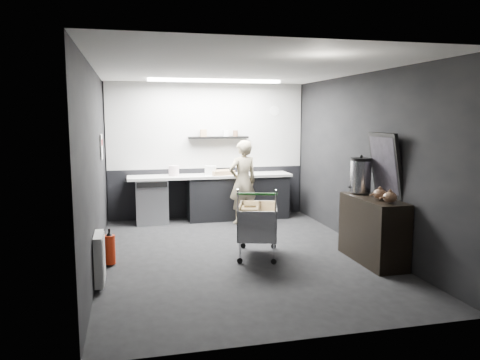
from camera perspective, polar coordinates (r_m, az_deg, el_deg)
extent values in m
plane|color=black|center=(7.06, -0.12, -9.03)|extent=(5.50, 5.50, 0.00)
plane|color=silver|center=(6.79, -0.13, 13.34)|extent=(5.50, 5.50, 0.00)
plane|color=black|center=(9.48, -3.98, 3.59)|extent=(5.50, 0.00, 5.50)
plane|color=black|center=(4.19, 8.61, -1.85)|extent=(5.50, 0.00, 5.50)
plane|color=black|center=(6.63, -17.21, 1.43)|extent=(0.00, 5.50, 5.50)
plane|color=black|center=(7.51, 14.90, 2.23)|extent=(0.00, 5.50, 5.50)
cube|color=#B0AFAB|center=(9.44, -3.99, 6.61)|extent=(3.95, 0.02, 1.70)
cube|color=black|center=(9.56, -3.91, -1.51)|extent=(3.95, 0.02, 1.00)
cube|color=black|center=(9.37, -2.65, 5.20)|extent=(1.20, 0.22, 0.04)
cylinder|color=silver|center=(9.76, 4.23, 8.41)|extent=(0.20, 0.03, 0.20)
cube|color=white|center=(7.90, -16.54, 3.89)|extent=(0.02, 0.30, 0.40)
cube|color=red|center=(7.90, -16.52, 4.40)|extent=(0.02, 0.22, 0.10)
cube|color=silver|center=(5.93, -16.78, -9.14)|extent=(0.10, 0.50, 0.60)
cube|color=white|center=(8.59, -3.05, 11.97)|extent=(2.40, 0.20, 0.04)
cube|color=black|center=(9.38, -0.27, -2.13)|extent=(2.00, 0.56, 0.85)
cube|color=beige|center=(9.20, -3.61, 0.49)|extent=(3.20, 0.60, 0.05)
cube|color=#9EA0A5|center=(9.15, -10.71, -2.53)|extent=(0.60, 0.58, 0.85)
cube|color=black|center=(8.80, -10.67, -0.59)|extent=(0.56, 0.02, 0.10)
imported|color=#BBB394|center=(8.89, 0.35, -0.26)|extent=(0.66, 0.51, 1.60)
cube|color=silver|center=(6.91, 2.17, -6.73)|extent=(0.78, 0.98, 0.02)
cube|color=silver|center=(6.80, 0.01, -5.10)|extent=(0.27, 0.82, 0.45)
cube|color=silver|center=(6.94, 4.30, -4.86)|extent=(0.27, 0.82, 0.45)
cube|color=silver|center=(6.47, 3.17, -5.77)|extent=(0.53, 0.18, 0.45)
cube|color=silver|center=(7.25, 1.28, -4.28)|extent=(0.53, 0.18, 0.45)
cylinder|color=silver|center=(6.53, 1.07, -8.87)|extent=(0.02, 0.02, 0.30)
cylinder|color=silver|center=(6.66, 5.04, -8.57)|extent=(0.02, 0.02, 0.30)
cylinder|color=silver|center=(7.25, -0.48, -7.17)|extent=(0.02, 0.02, 0.30)
cylinder|color=silver|center=(7.37, 3.12, -6.94)|extent=(0.02, 0.02, 0.30)
cylinder|color=#268D29|center=(6.32, 3.36, -1.70)|extent=(0.54, 0.20, 0.03)
cube|color=brown|center=(6.93, 0.99, -4.98)|extent=(0.32, 0.36, 0.38)
cube|color=brown|center=(6.80, 3.59, -5.42)|extent=(0.29, 0.33, 0.34)
cylinder|color=black|center=(6.57, 1.06, -9.96)|extent=(0.09, 0.05, 0.08)
cylinder|color=black|center=(7.29, -0.48, -8.16)|extent=(0.09, 0.05, 0.08)
cylinder|color=black|center=(6.70, 5.03, -9.64)|extent=(0.09, 0.05, 0.08)
cylinder|color=black|center=(7.41, 3.12, -7.91)|extent=(0.09, 0.05, 0.08)
cube|color=black|center=(6.87, 15.87, -5.88)|extent=(0.46, 1.22, 0.91)
cylinder|color=silver|center=(7.09, 14.49, 0.42)|extent=(0.30, 0.30, 0.47)
cylinder|color=black|center=(7.06, 14.56, 2.46)|extent=(0.30, 0.30, 0.04)
sphere|color=black|center=(7.06, 14.57, 2.79)|extent=(0.05, 0.05, 0.05)
ellipsoid|color=brown|center=(6.63, 16.69, -1.66)|extent=(0.18, 0.18, 0.15)
ellipsoid|color=brown|center=(6.42, 17.82, -2.01)|extent=(0.18, 0.18, 0.15)
cube|color=black|center=(6.85, 17.32, 1.77)|extent=(0.21, 0.71, 0.91)
cube|color=black|center=(6.84, 17.14, 1.77)|extent=(0.15, 0.61, 0.78)
cylinder|color=#AE240B|center=(6.74, -15.59, -8.17)|extent=(0.15, 0.15, 0.40)
cone|color=black|center=(6.68, -15.66, -6.32)|extent=(0.10, 0.10, 0.06)
cylinder|color=black|center=(6.67, -15.67, -5.98)|extent=(0.03, 0.03, 0.06)
cube|color=#94744E|center=(9.19, -2.25, 0.92)|extent=(0.50, 0.43, 0.09)
cylinder|color=beige|center=(9.09, -8.07, 1.12)|extent=(0.20, 0.20, 0.20)
cube|color=silver|center=(9.14, -3.62, 1.17)|extent=(0.24, 0.21, 0.18)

